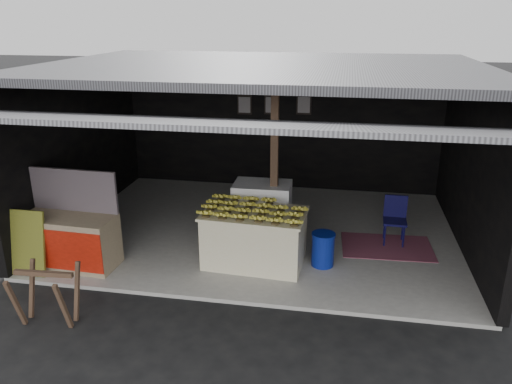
% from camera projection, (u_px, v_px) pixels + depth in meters
% --- Properties ---
extents(ground, '(80.00, 80.00, 0.00)m').
position_uv_depth(ground, '(232.00, 304.00, 6.89)').
color(ground, black).
rests_on(ground, ground).
extents(concrete_slab, '(7.00, 5.00, 0.06)m').
position_uv_depth(concrete_slab, '(262.00, 230.00, 9.20)').
color(concrete_slab, gray).
rests_on(concrete_slab, ground).
extents(shophouse, '(7.40, 7.29, 3.02)m').
position_uv_depth(shophouse, '(266.00, 115.00, 8.79)').
color(shophouse, black).
rests_on(shophouse, ground).
extents(banana_table, '(1.62, 1.06, 0.86)m').
position_uv_depth(banana_table, '(255.00, 238.00, 7.77)').
color(banana_table, silver).
rests_on(banana_table, concrete_slab).
extents(banana_pile, '(1.50, 0.96, 0.17)m').
position_uv_depth(banana_pile, '(255.00, 207.00, 7.59)').
color(banana_pile, gold).
rests_on(banana_pile, banana_table).
extents(white_crate, '(0.96, 0.67, 1.06)m').
position_uv_depth(white_crate, '(262.00, 213.00, 8.49)').
color(white_crate, white).
rests_on(white_crate, concrete_slab).
extents(neighbor_stall, '(1.47, 0.71, 1.49)m').
position_uv_depth(neighbor_stall, '(70.00, 238.00, 7.72)').
color(neighbor_stall, '#998466').
rests_on(neighbor_stall, concrete_slab).
extents(green_signboard, '(0.67, 0.23, 0.99)m').
position_uv_depth(green_signboard, '(24.00, 243.00, 7.44)').
color(green_signboard, black).
rests_on(green_signboard, concrete_slab).
extents(sawhorse, '(0.77, 0.70, 0.75)m').
position_uv_depth(sawhorse, '(46.00, 291.00, 6.31)').
color(sawhorse, '#513628').
rests_on(sawhorse, ground).
extents(water_barrel, '(0.35, 0.35, 0.51)m').
position_uv_depth(water_barrel, '(323.00, 250.00, 7.76)').
color(water_barrel, navy).
rests_on(water_barrel, concrete_slab).
extents(plastic_chair, '(0.40, 0.40, 0.82)m').
position_uv_depth(plastic_chair, '(395.00, 216.00, 8.51)').
color(plastic_chair, '#0C0A39').
rests_on(plastic_chair, concrete_slab).
extents(magenta_rug, '(1.55, 1.07, 0.01)m').
position_uv_depth(magenta_rug, '(387.00, 247.00, 8.45)').
color(magenta_rug, maroon).
rests_on(magenta_rug, concrete_slab).
extents(picture_frames, '(1.62, 0.04, 0.46)m').
position_uv_depth(picture_frames, '(273.00, 105.00, 10.81)').
color(picture_frames, black).
rests_on(picture_frames, shophouse).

